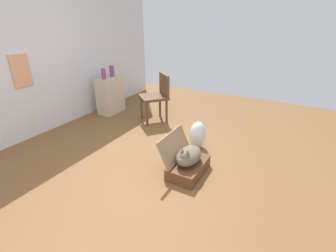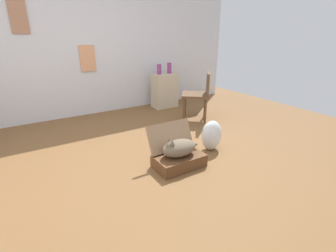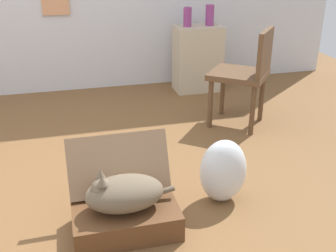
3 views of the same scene
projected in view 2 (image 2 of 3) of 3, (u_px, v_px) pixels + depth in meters
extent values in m
plane|color=brown|center=(146.00, 156.00, 3.32)|extent=(7.68, 7.68, 0.00)
cube|color=silver|center=(88.00, 46.00, 4.65)|extent=(6.40, 0.12, 2.60)
cube|color=#A97354|center=(18.00, 15.00, 3.89)|extent=(0.26, 0.02, 0.54)
cube|color=tan|center=(88.00, 58.00, 4.64)|extent=(0.28, 0.02, 0.48)
cube|color=brown|center=(179.00, 161.00, 3.03)|extent=(0.60, 0.36, 0.15)
cube|color=#9B7756|center=(170.00, 136.00, 3.10)|extent=(0.60, 0.19, 0.35)
ellipsoid|color=brown|center=(179.00, 148.00, 2.96)|extent=(0.44, 0.27, 0.19)
sphere|color=brown|center=(171.00, 147.00, 2.89)|extent=(0.13, 0.13, 0.13)
cone|color=brown|center=(172.00, 142.00, 2.83)|extent=(0.06, 0.06, 0.06)
cone|color=brown|center=(169.00, 140.00, 2.89)|extent=(0.06, 0.06, 0.06)
cylinder|color=brown|center=(190.00, 147.00, 3.11)|extent=(0.20, 0.03, 0.07)
ellipsoid|color=silver|center=(212.00, 135.00, 3.42)|extent=(0.30, 0.23, 0.42)
cube|color=beige|center=(165.00, 91.00, 5.35)|extent=(0.51, 0.32, 0.72)
cylinder|color=#8C387A|center=(159.00, 69.00, 5.13)|extent=(0.09, 0.09, 0.20)
cylinder|color=#8C387A|center=(169.00, 68.00, 5.26)|extent=(0.09, 0.09, 0.22)
cylinder|color=brown|center=(185.00, 105.00, 4.79)|extent=(0.04, 0.04, 0.45)
cylinder|color=brown|center=(184.00, 111.00, 4.46)|extent=(0.04, 0.04, 0.45)
cylinder|color=brown|center=(205.00, 106.00, 4.75)|extent=(0.04, 0.04, 0.45)
cylinder|color=brown|center=(205.00, 111.00, 4.42)|extent=(0.04, 0.04, 0.45)
cube|color=brown|center=(195.00, 95.00, 4.52)|extent=(0.65, 0.64, 0.05)
cube|color=brown|center=(208.00, 83.00, 4.42)|extent=(0.30, 0.35, 0.38)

